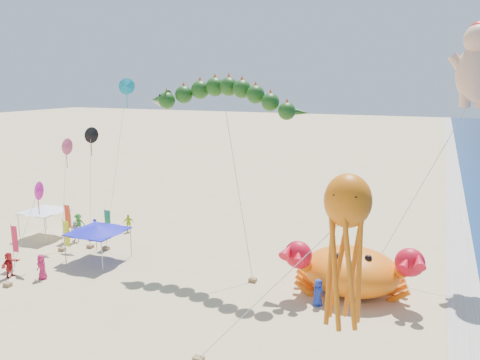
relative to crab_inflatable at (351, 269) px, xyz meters
name	(u,v)px	position (x,y,z in m)	size (l,w,h in m)	color
ground	(257,289)	(-5.48, -1.78, -1.56)	(320.00, 320.00, 0.00)	#D1B784
foam_strip	(467,328)	(6.52, -1.78, -1.55)	(320.00, 320.00, 0.00)	silver
crab_inflatable	(351,269)	(0.00, 0.00, 0.00)	(8.06, 6.06, 3.53)	orange
dragon_kite	(223,102)	(-9.06, 1.07, 9.97)	(10.98, 3.09, 12.74)	#153F11
cherub_kite	(477,62)	(6.16, 7.11, 12.48)	(6.89, 5.79, 16.60)	#E8AF8D
octopus_kite	(345,239)	(1.01, -8.17, 4.71)	(7.46, 3.02, 9.12)	#D5640B
canopy_blue	(98,229)	(-17.79, -1.79, 0.89)	(3.84, 3.84, 2.71)	gray
canopy_white	(44,209)	(-25.48, 0.74, 0.89)	(3.41, 3.41, 2.71)	gray
feather_flags	(65,228)	(-21.00, -1.63, 0.46)	(4.53, 5.87, 3.20)	gray
beachgoers	(87,244)	(-19.46, -1.17, -0.69)	(23.05, 12.30, 1.84)	#B71D53
small_kites	(80,150)	(-20.84, 0.35, 6.16)	(5.21, 11.13, 13.15)	#D918A1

